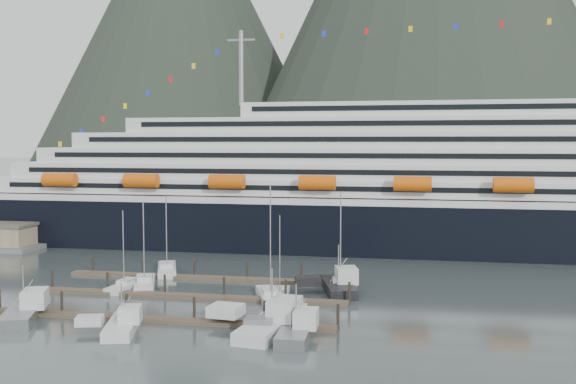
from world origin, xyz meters
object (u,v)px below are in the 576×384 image
trawler_b (121,325)px  sailboat_g (340,287)px  trawler_d (295,329)px  trawler_e (337,285)px  sailboat_h (280,294)px  sailboat_b (145,284)px  trawler_c (271,321)px  trawler_a (23,310)px  sailboat_d (269,297)px  sailboat_c (127,286)px  cruise_ship (428,192)px  sailboat_e (167,270)px

trawler_b → sailboat_g: bearing=-55.8°
trawler_d → trawler_e: bearing=-7.1°
trawler_d → sailboat_h: bearing=14.2°
sailboat_b → sailboat_h: 22.18m
trawler_e → trawler_c: bearing=150.3°
sailboat_b → trawler_a: sailboat_b is taller
sailboat_d → sailboat_g: (9.09, 8.04, -0.00)m
sailboat_d → sailboat_h: size_ratio=1.37×
sailboat_g → trawler_d: sailboat_g is taller
sailboat_c → trawler_e: size_ratio=0.99×
sailboat_h → trawler_b: (-14.74, -21.15, 0.44)m
trawler_b → sailboat_d: bearing=-51.3°
cruise_ship → trawler_a: size_ratio=15.09×
trawler_e → sailboat_b: bearing=78.3°
sailboat_g → trawler_e: 1.31m
cruise_ship → trawler_d: cruise_ship is taller
sailboat_d → sailboat_g: 12.13m
trawler_b → trawler_e: 34.31m
sailboat_d → trawler_d: 18.43m
sailboat_d → trawler_b: (-13.61, -19.08, 0.39)m
trawler_c → trawler_d: (3.42, -2.49, -0.12)m
sailboat_c → sailboat_b: bearing=-34.8°
sailboat_d → trawler_b: sailboat_d is taller
trawler_b → trawler_d: bearing=-100.3°
cruise_ship → trawler_e: 47.37m
trawler_d → trawler_e: trawler_e is taller
trawler_b → sailboat_h: bearing=-50.7°
sailboat_g → trawler_b: sailboat_g is taller
sailboat_d → trawler_c: sailboat_d is taller
sailboat_b → sailboat_h: (22.01, -2.79, -0.03)m
trawler_c → sailboat_d: bearing=20.4°
sailboat_d → sailboat_h: (1.13, 2.07, -0.04)m
trawler_a → sailboat_g: bearing=-79.2°
sailboat_b → cruise_ship: bearing=-64.5°
sailboat_d → trawler_d: (6.86, -17.10, 0.43)m
sailboat_c → sailboat_h: sailboat_c is taller
sailboat_h → cruise_ship: bearing=-30.5°
cruise_ship → trawler_e: bearing=-107.1°
sailboat_d → trawler_e: bearing=-72.6°
cruise_ship → trawler_c: (-18.91, -65.52, -11.05)m
cruise_ship → sailboat_e: cruise_ship is taller
sailboat_d → trawler_b: bearing=124.0°
sailboat_d → sailboat_h: sailboat_d is taller
sailboat_h → trawler_b: size_ratio=1.19×
sailboat_b → trawler_e: (29.71, 2.00, 0.54)m
sailboat_b → sailboat_d: size_ratio=0.82×
sailboat_c → sailboat_d: size_ratio=0.74×
sailboat_g → trawler_c: (-5.65, -22.66, 0.55)m
sailboat_e → sailboat_d: bearing=-147.8°
sailboat_e → trawler_d: 43.59m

